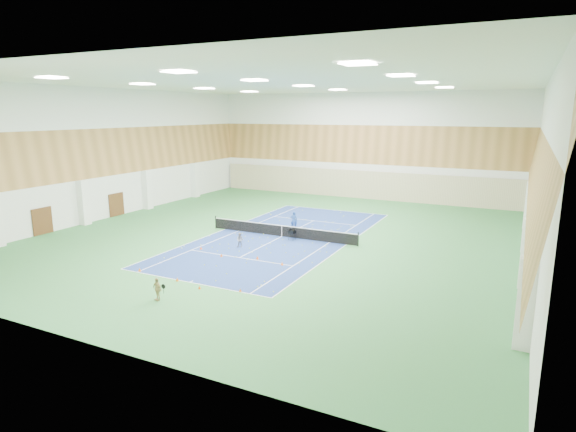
{
  "coord_description": "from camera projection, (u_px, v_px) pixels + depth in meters",
  "views": [
    {
      "loc": [
        17.15,
        -33.34,
        9.85
      ],
      "look_at": [
        1.06,
        -1.0,
        2.0
      ],
      "focal_mm": 30.0,
      "sensor_mm": 36.0,
      "label": 1
    }
  ],
  "objects": [
    {
      "name": "cone_base_d",
      "position": [
        240.0,
        290.0,
        26.85
      ],
      "size": [
        0.17,
        0.17,
        0.19
      ],
      "primitive_type": "cone",
      "color": "orange",
      "rests_on": "ground"
    },
    {
      "name": "back_curtain",
      "position": [
        360.0,
        184.0,
        55.66
      ],
      "size": [
        35.4,
        0.16,
        3.2
      ],
      "primitive_type": "cube",
      "color": "#C6B793",
      "rests_on": "ground"
    },
    {
      "name": "door_left_b",
      "position": [
        117.0,
        205.0,
        46.3
      ],
      "size": [
        0.08,
        1.8,
        2.2
      ],
      "primitive_type": "cube",
      "color": "#593319",
      "rests_on": "ground"
    },
    {
      "name": "ground",
      "position": [
        282.0,
        237.0,
        38.73
      ],
      "size": [
        40.0,
        40.0,
        0.0
      ],
      "primitive_type": "plane",
      "color": "#31733B",
      "rests_on": "ground"
    },
    {
      "name": "court_surface",
      "position": [
        282.0,
        237.0,
        38.72
      ],
      "size": [
        10.97,
        23.77,
        0.01
      ],
      "primitive_type": "cube",
      "color": "navy",
      "rests_on": "ground"
    },
    {
      "name": "ball_cart",
      "position": [
        292.0,
        235.0,
        37.59
      ],
      "size": [
        0.51,
        0.51,
        0.83
      ],
      "primitive_type": null,
      "rotation": [
        0.0,
        0.0,
        -0.08
      ],
      "color": "black",
      "rests_on": "ground"
    },
    {
      "name": "child_court",
      "position": [
        240.0,
        240.0,
        35.57
      ],
      "size": [
        0.63,
        0.54,
        1.11
      ],
      "primitive_type": "imported",
      "rotation": [
        0.0,
        0.0,
        0.26
      ],
      "color": "#92929A",
      "rests_on": "ground"
    },
    {
      "name": "tennis_balls_scatter",
      "position": [
        282.0,
        236.0,
        38.72
      ],
      "size": [
        10.57,
        22.77,
        0.07
      ],
      "primitive_type": null,
      "color": "#CEE727",
      "rests_on": "ground"
    },
    {
      "name": "child_apron",
      "position": [
        157.0,
        289.0,
        25.54
      ],
      "size": [
        0.79,
        0.49,
        1.26
      ],
      "primitive_type": "imported",
      "rotation": [
        0.0,
        0.0,
        -0.27
      ],
      "color": "tan",
      "rests_on": "ground"
    },
    {
      "name": "ceiling_light_grid",
      "position": [
        281.0,
        84.0,
        36.2
      ],
      "size": [
        21.4,
        25.4,
        0.06
      ],
      "primitive_type": null,
      "color": "white",
      "rests_on": "room_shell"
    },
    {
      "name": "wood_cladding",
      "position": [
        282.0,
        136.0,
        37.03
      ],
      "size": [
        36.0,
        40.0,
        8.0
      ],
      "primitive_type": null,
      "color": "#AD7A40",
      "rests_on": "room_shell"
    },
    {
      "name": "cone_svc_a",
      "position": [
        201.0,
        248.0,
        35.13
      ],
      "size": [
        0.19,
        0.19,
        0.21
      ],
      "primitive_type": "cone",
      "color": "#FF4B0D",
      "rests_on": "ground"
    },
    {
      "name": "coach",
      "position": [
        294.0,
        220.0,
        40.93
      ],
      "size": [
        0.68,
        0.58,
        1.59
      ],
      "primitive_type": "imported",
      "rotation": [
        0.0,
        0.0,
        3.55
      ],
      "color": "#21489A",
      "rests_on": "ground"
    },
    {
      "name": "room_shell",
      "position": [
        282.0,
        162.0,
        37.45
      ],
      "size": [
        36.0,
        40.0,
        12.0
      ],
      "primitive_type": null,
      "color": "white",
      "rests_on": "ground"
    },
    {
      "name": "cone_svc_b",
      "position": [
        221.0,
        255.0,
        33.35
      ],
      "size": [
        0.2,
        0.2,
        0.22
      ],
      "primitive_type": "cone",
      "color": "#E3520B",
      "rests_on": "ground"
    },
    {
      "name": "tennis_net",
      "position": [
        282.0,
        230.0,
        38.61
      ],
      "size": [
        12.8,
        0.1,
        1.1
      ],
      "primitive_type": null,
      "color": "black",
      "rests_on": "ground"
    },
    {
      "name": "cone_svc_c",
      "position": [
        257.0,
        258.0,
        32.76
      ],
      "size": [
        0.21,
        0.21,
        0.23
      ],
      "primitive_type": "cone",
      "color": "#FF540D",
      "rests_on": "ground"
    },
    {
      "name": "cone_base_a",
      "position": [
        140.0,
        270.0,
        30.26
      ],
      "size": [
        0.21,
        0.21,
        0.24
      ],
      "primitive_type": "cone",
      "color": "orange",
      "rests_on": "ground"
    },
    {
      "name": "door_left_a",
      "position": [
        42.0,
        221.0,
        39.3
      ],
      "size": [
        0.08,
        1.8,
        2.2
      ],
      "primitive_type": "cube",
      "color": "#593319",
      "rests_on": "ground"
    },
    {
      "name": "cone_svc_d",
      "position": [
        282.0,
        264.0,
        31.49
      ],
      "size": [
        0.2,
        0.2,
        0.22
      ],
      "primitive_type": "cone",
      "color": "#FE640D",
      "rests_on": "ground"
    },
    {
      "name": "cone_base_c",
      "position": [
        199.0,
        287.0,
        27.29
      ],
      "size": [
        0.17,
        0.17,
        0.19
      ],
      "primitive_type": "cone",
      "color": "#FF500D",
      "rests_on": "ground"
    },
    {
      "name": "cone_base_b",
      "position": [
        177.0,
        279.0,
        28.56
      ],
      "size": [
        0.19,
        0.19,
        0.21
      ],
      "primitive_type": "cone",
      "color": "orange",
      "rests_on": "ground"
    }
  ]
}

